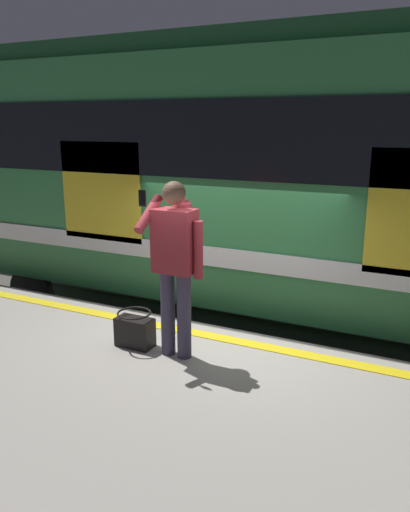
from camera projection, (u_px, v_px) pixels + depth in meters
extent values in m
plane|color=#4C4742|center=(219.00, 401.00, 6.02)|extent=(24.44, 24.44, 0.00)
cube|color=#9E998E|center=(81.00, 505.00, 3.73)|extent=(16.29, 4.98, 0.97)
cube|color=yellow|center=(209.00, 336.00, 5.51)|extent=(15.97, 0.16, 0.01)
cube|color=slate|center=(256.00, 353.00, 7.09)|extent=(21.18, 0.08, 0.16)
cube|color=slate|center=(286.00, 319.00, 8.33)|extent=(21.18, 0.08, 0.16)
cube|color=#2D723F|center=(283.00, 176.00, 7.06)|extent=(11.47, 2.99, 3.09)
cube|color=#1B4426|center=(288.00, 49.00, 6.63)|extent=(11.24, 2.75, 0.24)
cube|color=black|center=(244.00, 140.00, 5.61)|extent=(10.90, 0.03, 0.90)
cube|color=silver|center=(241.00, 260.00, 5.97)|extent=(10.90, 0.03, 0.24)
cube|color=gold|center=(101.00, 192.00, 6.64)|extent=(1.24, 0.02, 1.30)
cylinder|color=black|center=(32.00, 292.00, 8.10)|extent=(0.84, 0.12, 0.84)
cylinder|color=black|center=(119.00, 258.00, 10.17)|extent=(0.84, 0.12, 0.84)
cylinder|color=#383347|center=(184.00, 316.00, 4.91)|extent=(0.14, 0.14, 0.87)
cylinder|color=#383347|center=(168.00, 313.00, 4.98)|extent=(0.14, 0.14, 0.87)
cube|color=maroon|center=(175.00, 241.00, 4.76)|extent=(0.40, 0.24, 0.61)
sphere|color=maroon|center=(182.00, 209.00, 4.82)|extent=(0.20, 0.20, 0.20)
sphere|color=#997051|center=(174.00, 193.00, 4.64)|extent=(0.22, 0.22, 0.22)
cylinder|color=maroon|center=(198.00, 250.00, 4.67)|extent=(0.09, 0.09, 0.55)
cylinder|color=maroon|center=(149.00, 214.00, 4.72)|extent=(0.09, 0.42, 0.33)
cube|color=black|center=(142.00, 198.00, 4.59)|extent=(0.07, 0.02, 0.15)
cube|color=black|center=(135.00, 332.00, 5.22)|extent=(0.39, 0.20, 0.31)
torus|color=black|center=(134.00, 313.00, 5.17)|extent=(0.35, 0.35, 0.02)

